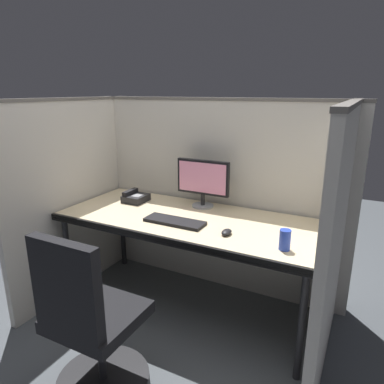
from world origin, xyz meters
name	(u,v)px	position (x,y,z in m)	size (l,w,h in m)	color
ground_plane	(170,328)	(0.00, 0.00, 0.00)	(8.00, 8.00, 0.00)	#4C5156
cubicle_partition_rear	(214,195)	(0.00, 0.74, 0.79)	(2.21, 0.06, 1.57)	beige
cubicle_partition_left	(76,196)	(-0.99, 0.20, 0.79)	(0.06, 1.41, 1.57)	beige
cubicle_partition_right	(335,243)	(0.99, 0.20, 0.79)	(0.06, 1.41, 1.57)	beige
desk	(188,224)	(0.00, 0.29, 0.69)	(1.90, 0.80, 0.74)	beige
office_chair	(93,337)	(-0.08, -0.65, 0.36)	(0.52, 0.52, 0.97)	black
monitor_center	(203,180)	(-0.02, 0.57, 0.96)	(0.43, 0.17, 0.37)	gray
keyboard_main	(175,221)	(-0.04, 0.16, 0.75)	(0.43, 0.15, 0.02)	black
computer_mouse	(227,232)	(0.36, 0.13, 0.76)	(0.06, 0.10, 0.04)	black
desk_phone	(135,197)	(-0.57, 0.44, 0.77)	(0.17, 0.19, 0.09)	black
soda_can	(285,240)	(0.74, 0.08, 0.80)	(0.07, 0.07, 0.12)	#263FB2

